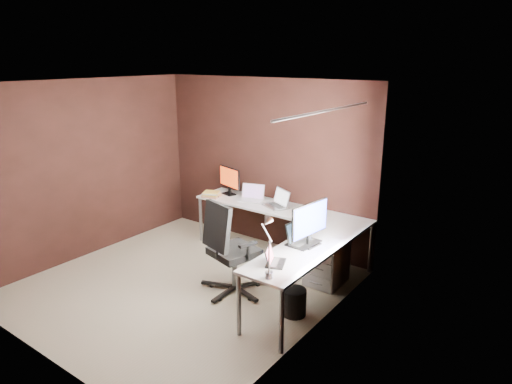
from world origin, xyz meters
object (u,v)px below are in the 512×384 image
monitor_left (229,179)px  laptop_white (252,197)px  laptop_black_big (301,238)px  office_chair (231,266)px  monitor_right (310,222)px  laptop_black_small (273,260)px  drawer_pedestal (327,261)px  wastebasket (294,302)px  laptop_silver (278,203)px  book_stack (211,194)px  desk_lamp (267,239)px

monitor_left → laptop_white: 0.50m
laptop_black_big → office_chair: size_ratio=0.34×
office_chair → monitor_right: bearing=34.6°
laptop_black_small → drawer_pedestal: bearing=-23.8°
wastebasket → laptop_silver: bearing=130.1°
laptop_black_big → drawer_pedestal: bearing=-1.3°
laptop_white → wastebasket: (1.54, -1.28, -0.63)m
monitor_right → book_stack: size_ratio=2.04×
drawer_pedestal → book_stack: (-2.07, 0.16, 0.47)m
laptop_white → laptop_black_big: laptop_black_big is taller
laptop_black_big → laptop_black_small: bearing=-171.4°
laptop_black_big → laptop_white: bearing=59.6°
laptop_silver → wastebasket: (1.06, -1.26, -0.63)m
drawer_pedestal → laptop_black_big: 0.75m
laptop_silver → wastebasket: bearing=-24.0°
desk_lamp → monitor_left: bearing=119.7°
monitor_left → laptop_white: bearing=11.0°
monitor_right → wastebasket: 0.92m
monitor_left → book_stack: bearing=-101.6°
drawer_pedestal → laptop_silver: laptop_silver is taller
laptop_black_small → wastebasket: size_ratio=1.02×
laptop_black_small → desk_lamp: size_ratio=0.53×
drawer_pedestal → desk_lamp: size_ratio=1.02×
laptop_white → laptop_silver: size_ratio=0.90×
monitor_left → wastebasket: monitor_left is taller
monitor_left → wastebasket: (2.00, -1.32, -0.82)m
monitor_left → monitor_right: (1.99, -1.01, 0.04)m
drawer_pedestal → laptop_black_big: bearing=-95.3°
monitor_left → laptop_black_big: monitor_left is taller
laptop_black_small → office_chair: bearing=44.8°
laptop_silver → office_chair: (0.16, -1.26, -0.44)m
drawer_pedestal → office_chair: 1.22m
laptop_black_big → book_stack: laptop_black_big is taller
laptop_white → laptop_silver: bearing=-20.5°
laptop_white → book_stack: 0.64m
desk_lamp → office_chair: 1.30m
laptop_black_big → desk_lamp: 0.92m
book_stack → office_chair: 1.68m
book_stack → desk_lamp: bearing=-36.8°
drawer_pedestal → office_chair: bearing=-133.0°
drawer_pedestal → monitor_left: bearing=167.4°
laptop_silver → wastebasket: laptop_silver is taller
drawer_pedestal → book_stack: size_ratio=2.00×
laptop_black_big → wastebasket: bearing=-154.8°
laptop_black_big → book_stack: 2.15m
book_stack → drawer_pedestal: bearing=-4.5°
wastebasket → laptop_black_small: bearing=-102.3°
drawer_pedestal → monitor_right: monitor_right is taller
book_stack → laptop_black_small: bearing=-33.7°
office_chair → laptop_white: bearing=131.9°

